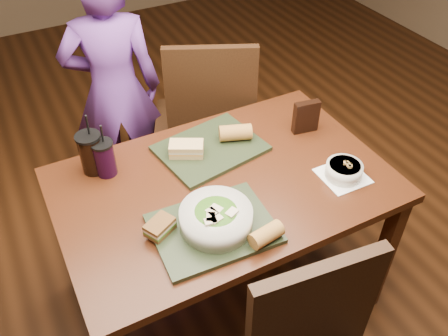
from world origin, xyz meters
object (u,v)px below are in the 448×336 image
at_px(cup_berry, 105,158).
at_px(baguette_near, 266,235).
at_px(diner, 115,91).
at_px(tray_near, 213,229).
at_px(tray_far, 210,148).
at_px(sandwich_near, 160,227).
at_px(chair_far, 203,118).
at_px(salad_bowl, 216,217).
at_px(sandwich_far, 186,149).
at_px(chip_bag, 306,117).
at_px(soup_bowl, 344,170).
at_px(dining_table, 224,198).
at_px(cup_cola, 91,153).
at_px(baguette_far, 235,133).

bearing_deg(cup_berry, baguette_near, -58.62).
bearing_deg(baguette_near, diner, 95.97).
bearing_deg(baguette_near, tray_near, 133.53).
height_order(tray_far, sandwich_near, sandwich_near).
distance_m(chair_far, cup_berry, 0.77).
bearing_deg(tray_near, tray_far, 65.04).
xyz_separation_m(salad_bowl, baguette_near, (0.12, -0.14, -0.01)).
xyz_separation_m(tray_near, sandwich_far, (0.08, 0.41, 0.04)).
bearing_deg(sandwich_near, chip_bag, 18.99).
relative_size(diner, soup_bowl, 7.74).
distance_m(dining_table, cup_cola, 0.56).
bearing_deg(baguette_far, chair_far, 82.70).
xyz_separation_m(soup_bowl, baguette_far, (-0.27, 0.39, 0.02)).
bearing_deg(chair_far, diner, 143.03).
bearing_deg(tray_near, baguette_near, -46.47).
xyz_separation_m(cup_cola, chip_bag, (0.91, -0.17, -0.01)).
bearing_deg(tray_far, baguette_near, -96.23).
relative_size(tray_far, sandwich_far, 2.65).
bearing_deg(baguette_far, sandwich_far, 179.31).
relative_size(tray_far, sandwich_near, 3.48).
bearing_deg(baguette_far, dining_table, -128.57).
relative_size(chair_far, baguette_near, 8.70).
bearing_deg(tray_near, sandwich_near, 159.13).
distance_m(tray_far, salad_bowl, 0.45).
bearing_deg(tray_near, cup_berry, 117.03).
distance_m(salad_bowl, baguette_far, 0.51).
xyz_separation_m(tray_near, cup_cola, (-0.28, 0.51, 0.08)).
bearing_deg(sandwich_far, cup_cola, 164.44).
relative_size(chair_far, tray_far, 2.45).
bearing_deg(chip_bag, sandwich_far, -178.03).
height_order(chair_far, soup_bowl, chair_far).
relative_size(sandwich_near, baguette_near, 1.02).
bearing_deg(sandwich_near, diner, 81.13).
height_order(chair_far, baguette_near, chair_far).
relative_size(diner, baguette_near, 11.64).
relative_size(chair_far, chip_bag, 6.90).
bearing_deg(sandwich_far, dining_table, -71.19).
bearing_deg(sandwich_far, baguette_far, -0.69).
bearing_deg(cup_berry, cup_cola, 133.83).
bearing_deg(baguette_near, soup_bowl, 18.78).
height_order(tray_far, cup_berry, cup_berry).
xyz_separation_m(dining_table, baguette_near, (-0.02, -0.35, 0.14)).
bearing_deg(tray_near, diner, 90.18).
relative_size(dining_table, diner, 0.94).
distance_m(diner, baguette_far, 0.82).
xyz_separation_m(tray_near, sandwich_near, (-0.17, 0.07, 0.03)).
distance_m(chair_far, salad_bowl, 0.97).
relative_size(salad_bowl, soup_bowl, 1.43).
distance_m(diner, tray_near, 1.16).
xyz_separation_m(baguette_near, cup_cola, (-0.41, 0.65, 0.04)).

